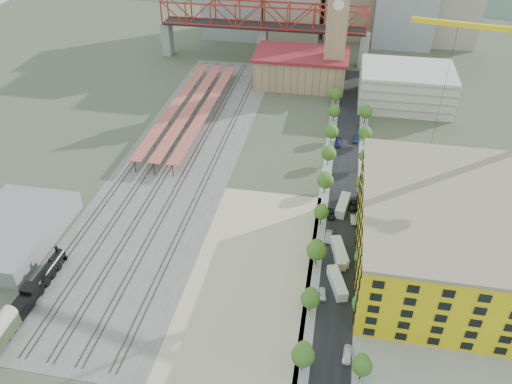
% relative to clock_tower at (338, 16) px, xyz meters
% --- Properties ---
extents(ground, '(400.00, 400.00, 0.00)m').
position_rel_clock_tower_xyz_m(ground, '(-8.00, -79.99, -28.70)').
color(ground, '#474C38').
rests_on(ground, ground).
extents(ballast_strip, '(36.00, 165.00, 0.06)m').
position_rel_clock_tower_xyz_m(ballast_strip, '(-44.00, -62.49, -28.67)').
color(ballast_strip, '#605E59').
rests_on(ballast_strip, ground).
extents(dirt_lot, '(28.00, 67.00, 0.06)m').
position_rel_clock_tower_xyz_m(dirt_lot, '(-12.00, -111.49, -28.67)').
color(dirt_lot, tan).
rests_on(dirt_lot, ground).
extents(street_asphalt, '(12.00, 170.00, 0.06)m').
position_rel_clock_tower_xyz_m(street_asphalt, '(8.00, -64.99, -28.67)').
color(street_asphalt, black).
rests_on(street_asphalt, ground).
extents(sidewalk_west, '(3.00, 170.00, 0.04)m').
position_rel_clock_tower_xyz_m(sidewalk_west, '(2.50, -64.99, -28.68)').
color(sidewalk_west, gray).
rests_on(sidewalk_west, ground).
extents(sidewalk_east, '(3.00, 170.00, 0.04)m').
position_rel_clock_tower_xyz_m(sidewalk_east, '(13.50, -64.99, -28.68)').
color(sidewalk_east, gray).
rests_on(sidewalk_east, ground).
extents(construction_pad, '(50.00, 90.00, 0.06)m').
position_rel_clock_tower_xyz_m(construction_pad, '(37.00, -99.99, -28.67)').
color(construction_pad, gray).
rests_on(construction_pad, ground).
extents(rail_tracks, '(26.56, 160.00, 0.18)m').
position_rel_clock_tower_xyz_m(rail_tracks, '(-45.80, -62.49, -28.55)').
color(rail_tracks, '#382B23').
rests_on(rail_tracks, ground).
extents(platform_canopies, '(16.00, 80.00, 4.12)m').
position_rel_clock_tower_xyz_m(platform_canopies, '(-49.00, -34.99, -24.70)').
color(platform_canopies, '#BB5C47').
rests_on(platform_canopies, ground).
extents(station_hall, '(38.00, 24.00, 13.10)m').
position_rel_clock_tower_xyz_m(station_hall, '(-13.00, 2.01, -22.03)').
color(station_hall, tan).
rests_on(station_hall, ground).
extents(clock_tower, '(12.00, 12.00, 52.00)m').
position_rel_clock_tower_xyz_m(clock_tower, '(0.00, 0.00, 0.00)').
color(clock_tower, tan).
rests_on(clock_tower, ground).
extents(parking_garage, '(34.00, 26.00, 14.00)m').
position_rel_clock_tower_xyz_m(parking_garage, '(28.00, -9.99, -21.70)').
color(parking_garage, silver).
rests_on(parking_garage, ground).
extents(truss_bridge, '(94.00, 9.60, 25.60)m').
position_rel_clock_tower_xyz_m(truss_bridge, '(-33.00, 25.01, -9.83)').
color(truss_bridge, gray).
rests_on(truss_bridge, ground).
extents(construction_building, '(44.60, 50.60, 18.80)m').
position_rel_clock_tower_xyz_m(construction_building, '(34.00, -99.99, -19.29)').
color(construction_building, gold).
rests_on(construction_building, ground).
extents(warehouse, '(22.00, 32.00, 5.00)m').
position_rel_clock_tower_xyz_m(warehouse, '(-74.00, -109.99, -26.20)').
color(warehouse, gray).
rests_on(warehouse, ground).
extents(street_trees, '(15.40, 124.40, 8.00)m').
position_rel_clock_tower_xyz_m(street_trees, '(8.00, -74.99, -28.70)').
color(street_trees, '#30671F').
rests_on(street_trees, ground).
extents(distant_hills, '(647.00, 264.00, 227.00)m').
position_rel_clock_tower_xyz_m(distant_hills, '(37.28, 180.01, -108.23)').
color(distant_hills, '#4C6B59').
rests_on(distant_hills, ground).
extents(locomotive, '(2.95, 22.75, 5.69)m').
position_rel_clock_tower_xyz_m(locomotive, '(-58.00, -124.72, -26.57)').
color(locomotive, black).
rests_on(locomotive, ground).
extents(site_trailer_a, '(5.29, 9.71, 2.57)m').
position_rel_clock_tower_xyz_m(site_trailer_a, '(8.00, -111.84, -27.41)').
color(site_trailer_a, silver).
rests_on(site_trailer_a, ground).
extents(site_trailer_b, '(3.83, 9.26, 2.46)m').
position_rel_clock_tower_xyz_m(site_trailer_b, '(8.00, -102.19, -27.47)').
color(site_trailer_b, silver).
rests_on(site_trailer_b, ground).
extents(site_trailer_c, '(4.98, 9.87, 2.61)m').
position_rel_clock_tower_xyz_m(site_trailer_c, '(8.00, -101.27, -27.39)').
color(site_trailer_c, silver).
rests_on(site_trailer_c, ground).
extents(site_trailer_d, '(4.02, 10.01, 2.66)m').
position_rel_clock_tower_xyz_m(site_trailer_d, '(8.00, -81.98, -27.37)').
color(site_trailer_d, silver).
rests_on(site_trailer_d, ground).
extents(car_0, '(2.07, 3.99, 1.30)m').
position_rel_clock_tower_xyz_m(car_0, '(5.00, -115.23, -28.05)').
color(car_0, silver).
rests_on(car_0, ground).
extents(car_1, '(1.96, 4.94, 1.60)m').
position_rel_clock_tower_xyz_m(car_1, '(5.00, -95.37, -27.90)').
color(car_1, '#949398').
rests_on(car_1, ground).
extents(car_2, '(2.92, 4.97, 1.30)m').
position_rel_clock_tower_xyz_m(car_2, '(5.00, -85.69, -28.05)').
color(car_2, black).
rests_on(car_2, ground).
extents(car_3, '(2.42, 5.45, 1.55)m').
position_rel_clock_tower_xyz_m(car_3, '(5.00, -46.60, -27.92)').
color(car_3, navy).
rests_on(car_3, ground).
extents(car_4, '(2.19, 4.60, 1.52)m').
position_rel_clock_tower_xyz_m(car_4, '(11.00, -130.40, -27.94)').
color(car_4, white).
rests_on(car_4, ground).
extents(car_5, '(1.88, 4.18, 1.33)m').
position_rel_clock_tower_xyz_m(car_5, '(11.00, -87.02, -28.03)').
color(car_5, '#B0AFB5').
rests_on(car_5, ground).
extents(car_6, '(2.94, 4.99, 1.30)m').
position_rel_clock_tower_xyz_m(car_6, '(11.00, -80.63, -28.05)').
color(car_6, black).
rests_on(car_6, ground).
extents(car_7, '(2.65, 4.99, 1.38)m').
position_rel_clock_tower_xyz_m(car_7, '(11.00, -43.06, -28.01)').
color(car_7, navy).
rests_on(car_7, ground).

